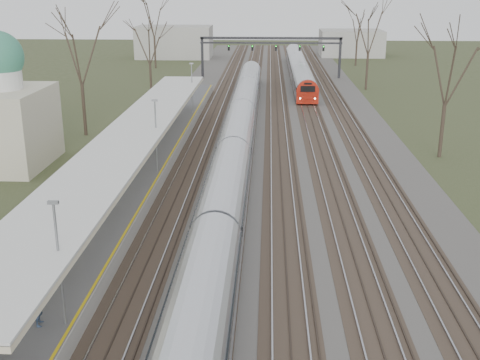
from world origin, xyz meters
name	(u,v)px	position (x,y,z in m)	size (l,w,h in m)	color
track_bed	(271,121)	(0.26, 55.00, 0.06)	(24.00, 160.00, 0.22)	#474442
platform	(149,163)	(-9.05, 37.50, 0.50)	(3.50, 69.00, 1.00)	#9E9B93
canopy	(133,134)	(-9.05, 32.99, 3.93)	(4.10, 50.00, 3.11)	slate
signal_gantry	(271,45)	(0.29, 84.99, 4.91)	(21.00, 0.59, 6.08)	black
tree_west_far	(79,48)	(-17.00, 48.00, 8.02)	(5.50, 5.50, 11.33)	#2D231C
tree_east_far	(449,68)	(14.00, 42.00, 7.29)	(5.00, 5.00, 10.30)	#2D231C
train_near	(238,134)	(-2.50, 43.36, 1.48)	(2.62, 75.21, 3.05)	#B0B2BB
train_far	(299,68)	(4.50, 85.46, 1.48)	(2.62, 45.21, 3.05)	#B0B2BB
passenger	(37,303)	(-8.67, 13.90, 1.95)	(0.69, 0.45, 1.89)	#293951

